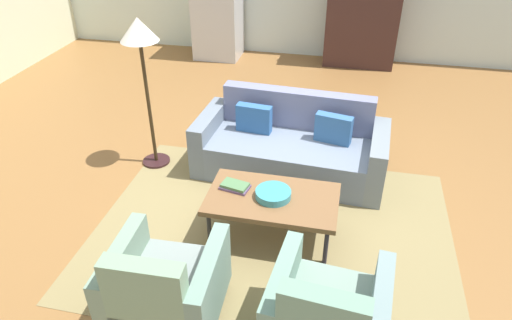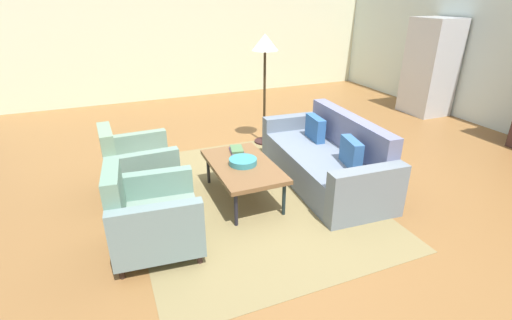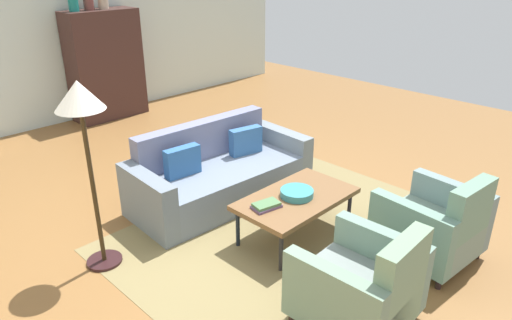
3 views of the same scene
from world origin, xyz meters
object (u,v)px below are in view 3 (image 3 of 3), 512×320
coffee_table (296,200)px  armchair_right (436,227)px  couch (217,174)px  book_stack (266,205)px  fruit_bowl (297,193)px  vase_tall (73,0)px  floor_lamp (82,114)px  cabinet (105,65)px  vase_round (89,3)px  armchair_left (364,288)px

coffee_table → armchair_right: (0.59, -1.17, -0.07)m
couch → book_stack: bearing=75.1°
fruit_bowl → vase_tall: (0.26, 4.77, 1.48)m
book_stack → couch: bearing=71.7°
floor_lamp → coffee_table: bearing=-31.4°
cabinet → vase_round: size_ratio=8.32×
coffee_table → armchair_right: bearing=-63.0°
coffee_table → vase_tall: 5.02m
cabinet → vase_round: vase_round is taller
fruit_bowl → book_stack: size_ratio=1.12×
couch → armchair_left: 2.43m
armchair_right → cabinet: bearing=94.7°
cabinet → coffee_table: bearing=-97.9°
fruit_bowl → armchair_left: bearing=-117.4°
cabinet → floor_lamp: bearing=-120.6°
armchair_right → cabinet: cabinet is taller
couch → cabinet: (0.66, 3.58, 0.61)m
book_stack → cabinet: (1.03, 4.71, 0.43)m
armchair_right → fruit_bowl: 1.31m
vase_round → armchair_right: bearing=-89.2°
armchair_right → vase_tall: (-0.33, 5.93, 1.62)m
vase_tall → floor_lamp: bearing=-116.0°
armchair_left → couch: bearing=73.7°
book_stack → floor_lamp: size_ratio=0.17×
couch → floor_lamp: 1.98m
armchair_left → vase_round: 6.24m
couch → armchair_right: (0.59, -2.35, 0.06)m
armchair_right → vase_tall: vase_tall is taller
armchair_right → book_stack: bearing=133.6°
book_stack → cabinet: cabinet is taller
couch → vase_tall: (0.26, 3.58, 1.68)m
couch → armchair_left: size_ratio=2.44×
vase_round → floor_lamp: vase_round is taller
coffee_table → fruit_bowl: (0.01, 0.00, 0.07)m
cabinet → floor_lamp: (-2.25, -3.80, 0.54)m
vase_tall → floor_lamp: 4.26m
armchair_left → floor_lamp: (-0.99, 2.13, 1.10)m
vase_tall → coffee_table: bearing=-93.2°
armchair_left → vase_round: size_ratio=4.07×
couch → cabinet: size_ratio=1.19×
armchair_left → armchair_right: size_ratio=1.00×
couch → vase_tall: vase_tall is taller
coffee_table → vase_tall: vase_tall is taller
armchair_left → book_stack: armchair_left is taller
couch → armchair_left: bearing=79.0°
armchair_left → floor_lamp: size_ratio=0.51×
coffee_table → floor_lamp: bearing=148.6°
coffee_table → vase_round: bearing=83.8°
armchair_right → book_stack: size_ratio=3.01×
fruit_bowl → floor_lamp: size_ratio=0.19×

